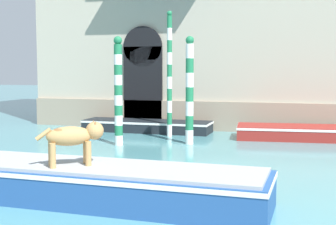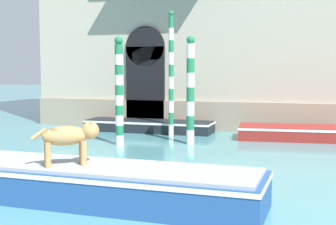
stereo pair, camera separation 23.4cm
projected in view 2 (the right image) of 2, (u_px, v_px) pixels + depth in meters
name	position (u px, v px, depth m)	size (l,w,h in m)	color
boat_foreground	(92.00, 182.00, 8.74)	(6.51, 1.78, 0.70)	#234C8C
dog_on_deck	(70.00, 136.00, 8.61)	(1.06, 0.83, 0.82)	tan
boat_moored_near_palazzo	(149.00, 126.00, 18.47)	(5.11, 1.36, 0.45)	black
boat_moored_far	(335.00, 133.00, 16.17)	(6.76, 2.30, 0.47)	maroon
mooring_pole_0	(190.00, 90.00, 15.29)	(0.27, 0.27, 3.54)	white
mooring_pole_1	(171.00, 74.00, 17.01)	(0.19, 0.19, 4.56)	white
mooring_pole_2	(119.00, 91.00, 15.07)	(0.27, 0.27, 3.52)	white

